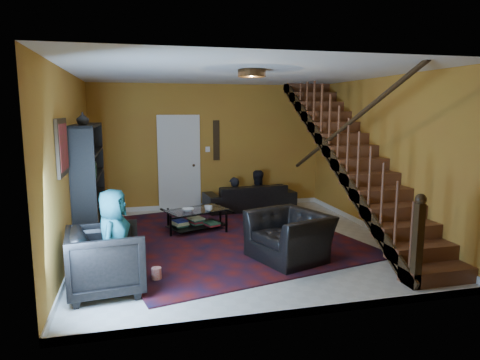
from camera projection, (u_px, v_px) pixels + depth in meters
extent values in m
plane|color=beige|center=(238.00, 242.00, 7.28)|extent=(5.50, 5.50, 0.00)
plane|color=#A87B25|center=(210.00, 147.00, 9.69)|extent=(5.20, 0.00, 5.20)
plane|color=#A87B25|center=(301.00, 190.00, 4.42)|extent=(5.20, 0.00, 5.20)
plane|color=#A87B25|center=(71.00, 165.00, 6.43)|extent=(0.00, 5.50, 5.50)
plane|color=#A87B25|center=(379.00, 157.00, 7.67)|extent=(0.00, 5.50, 5.50)
plane|color=white|center=(238.00, 74.00, 6.83)|extent=(5.50, 5.50, 0.00)
cube|color=silver|center=(210.00, 205.00, 9.89)|extent=(5.20, 0.02, 0.10)
cube|color=silver|center=(77.00, 251.00, 6.65)|extent=(0.02, 5.50, 0.10)
cube|color=#A87B25|center=(355.00, 162.00, 7.57)|extent=(0.95, 4.92, 2.83)
cube|color=black|center=(331.00, 158.00, 7.45)|extent=(0.04, 5.02, 3.02)
cylinder|color=black|center=(334.00, 132.00, 7.38)|extent=(0.07, 4.20, 2.44)
cube|color=black|center=(417.00, 247.00, 5.29)|extent=(0.10, 0.10, 1.10)
cube|color=black|center=(90.00, 184.00, 7.12)|extent=(0.35, 1.80, 2.00)
cube|color=black|center=(92.00, 219.00, 7.22)|extent=(0.35, 1.72, 0.03)
cube|color=black|center=(89.00, 175.00, 7.09)|extent=(0.35, 1.72, 0.03)
cube|color=silver|center=(179.00, 164.00, 9.56)|extent=(0.82, 0.05, 2.05)
cube|color=maroon|center=(62.00, 147.00, 5.52)|extent=(0.04, 0.74, 0.74)
cube|color=black|center=(216.00, 140.00, 9.68)|extent=(0.14, 0.03, 0.90)
cylinder|color=#3F2814|center=(252.00, 73.00, 6.07)|extent=(0.40, 0.40, 0.10)
cube|color=#4A0F0D|center=(224.00, 236.00, 7.61)|extent=(4.74, 5.15, 0.02)
imported|color=black|center=(250.00, 197.00, 9.63)|extent=(2.07, 0.95, 0.59)
imported|color=black|center=(106.00, 260.00, 5.21)|extent=(0.99, 0.96, 0.82)
imported|color=black|center=(289.00, 236.00, 6.39)|extent=(1.27, 1.36, 0.71)
imported|color=black|center=(234.00, 203.00, 9.61)|extent=(0.44, 0.29, 1.20)
imported|color=black|center=(257.00, 199.00, 9.73)|extent=(0.67, 0.54, 1.34)
imported|color=#175558|center=(114.00, 240.00, 5.26)|extent=(0.55, 0.71, 1.28)
cube|color=black|center=(171.00, 226.00, 7.53)|extent=(0.04, 0.04, 0.40)
cube|color=black|center=(226.00, 223.00, 7.77)|extent=(0.04, 0.04, 0.40)
cube|color=black|center=(168.00, 219.00, 8.07)|extent=(0.04, 0.04, 0.40)
cube|color=black|center=(220.00, 215.00, 8.31)|extent=(0.04, 0.04, 0.40)
cube|color=black|center=(197.00, 225.00, 7.94)|extent=(1.15, 0.90, 0.02)
cube|color=silver|center=(197.00, 210.00, 7.89)|extent=(1.22, 0.97, 0.02)
imported|color=#999999|center=(209.00, 208.00, 7.78)|extent=(0.16, 0.16, 0.10)
imported|color=#999999|center=(207.00, 208.00, 7.85)|extent=(0.10, 0.10, 0.09)
imported|color=#999999|center=(188.00, 210.00, 7.75)|extent=(0.24, 0.24, 0.05)
imported|color=#999999|center=(83.00, 119.00, 6.46)|extent=(0.18, 0.18, 0.19)
cylinder|color=red|center=(156.00, 273.00, 5.63)|extent=(0.17, 0.17, 0.15)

